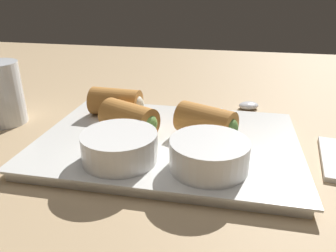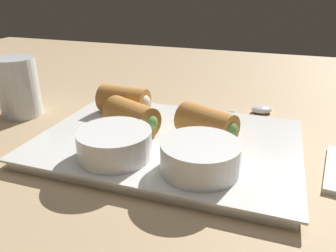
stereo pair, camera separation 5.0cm
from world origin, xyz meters
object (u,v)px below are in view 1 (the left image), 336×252
(drinking_glass, at_px, (0,93))
(serving_plate, at_px, (168,143))
(dipping_bowl_far, at_px, (209,153))
(spoon, at_px, (238,107))
(dipping_bowl_near, at_px, (120,145))

(drinking_glass, bearing_deg, serving_plate, 172.68)
(dipping_bowl_far, xyz_separation_m, spoon, (-0.03, -0.23, -0.03))
(dipping_bowl_near, bearing_deg, dipping_bowl_far, -178.91)
(dipping_bowl_near, bearing_deg, drinking_glass, -24.27)
(spoon, distance_m, drinking_glass, 0.38)
(spoon, bearing_deg, dipping_bowl_far, 82.22)
(serving_plate, xyz_separation_m, spoon, (-0.09, -0.16, -0.00))
(dipping_bowl_far, bearing_deg, serving_plate, -47.91)
(spoon, bearing_deg, drinking_glass, 19.92)
(spoon, height_order, drinking_glass, drinking_glass)
(dipping_bowl_far, relative_size, spoon, 0.53)
(serving_plate, xyz_separation_m, drinking_glass, (0.27, -0.03, 0.04))
(dipping_bowl_far, distance_m, drinking_glass, 0.34)
(dipping_bowl_far, bearing_deg, dipping_bowl_near, 1.09)
(dipping_bowl_near, distance_m, dipping_bowl_far, 0.10)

